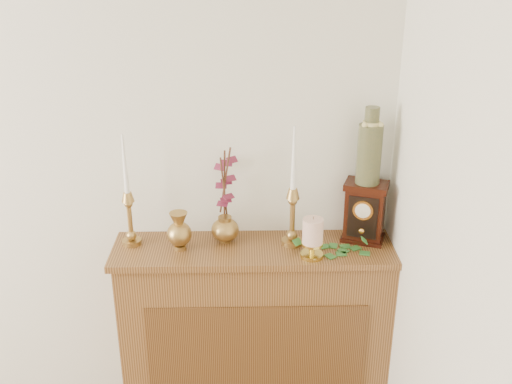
{
  "coord_description": "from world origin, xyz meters",
  "views": [
    {
      "loc": [
        1.35,
        -0.2,
        2.17
      ],
      "look_at": [
        1.4,
        2.05,
        1.21
      ],
      "focal_mm": 42.0,
      "sensor_mm": 36.0,
      "label": 1
    }
  ],
  "objects_px": {
    "candlestick_center": "(293,207)",
    "ceramic_vase": "(370,150)",
    "candlestick_left": "(129,210)",
    "bud_vase": "(179,231)",
    "mantel_clock": "(365,212)",
    "ginger_jar": "(226,196)"
  },
  "relations": [
    {
      "from": "candlestick_center",
      "to": "ceramic_vase",
      "type": "distance_m",
      "value": 0.4
    },
    {
      "from": "candlestick_left",
      "to": "bud_vase",
      "type": "distance_m",
      "value": 0.24
    },
    {
      "from": "mantel_clock",
      "to": "candlestick_center",
      "type": "bearing_deg",
      "value": -153.93
    },
    {
      "from": "ginger_jar",
      "to": "ceramic_vase",
      "type": "distance_m",
      "value": 0.64
    },
    {
      "from": "candlestick_center",
      "to": "ginger_jar",
      "type": "height_order",
      "value": "candlestick_center"
    },
    {
      "from": "candlestick_left",
      "to": "bud_vase",
      "type": "relative_size",
      "value": 2.91
    },
    {
      "from": "candlestick_left",
      "to": "candlestick_center",
      "type": "distance_m",
      "value": 0.7
    },
    {
      "from": "candlestick_left",
      "to": "candlestick_center",
      "type": "xyz_separation_m",
      "value": [
        0.7,
        -0.02,
        0.01
      ]
    },
    {
      "from": "ginger_jar",
      "to": "mantel_clock",
      "type": "distance_m",
      "value": 0.61
    },
    {
      "from": "ginger_jar",
      "to": "mantel_clock",
      "type": "height_order",
      "value": "ginger_jar"
    },
    {
      "from": "candlestick_left",
      "to": "ginger_jar",
      "type": "bearing_deg",
      "value": 6.44
    },
    {
      "from": "mantel_clock",
      "to": "ceramic_vase",
      "type": "height_order",
      "value": "ceramic_vase"
    },
    {
      "from": "mantel_clock",
      "to": "bud_vase",
      "type": "bearing_deg",
      "value": -155.21
    },
    {
      "from": "candlestick_left",
      "to": "ceramic_vase",
      "type": "height_order",
      "value": "ceramic_vase"
    },
    {
      "from": "candlestick_left",
      "to": "candlestick_center",
      "type": "relative_size",
      "value": 0.93
    },
    {
      "from": "ginger_jar",
      "to": "bud_vase",
      "type": "bearing_deg",
      "value": -153.35
    },
    {
      "from": "bud_vase",
      "to": "mantel_clock",
      "type": "distance_m",
      "value": 0.81
    },
    {
      "from": "candlestick_left",
      "to": "ginger_jar",
      "type": "distance_m",
      "value": 0.42
    },
    {
      "from": "candlestick_center",
      "to": "ginger_jar",
      "type": "relative_size",
      "value": 1.19
    },
    {
      "from": "candlestick_center",
      "to": "ginger_jar",
      "type": "distance_m",
      "value": 0.29
    },
    {
      "from": "candlestick_center",
      "to": "ceramic_vase",
      "type": "bearing_deg",
      "value": 6.67
    },
    {
      "from": "mantel_clock",
      "to": "ceramic_vase",
      "type": "bearing_deg",
      "value": 90.0
    }
  ]
}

